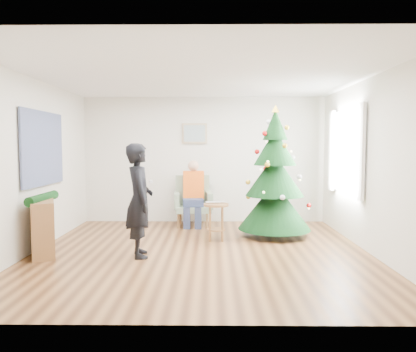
{
  "coord_description": "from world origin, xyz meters",
  "views": [
    {
      "loc": [
        0.17,
        -5.98,
        1.58
      ],
      "look_at": [
        0.1,
        0.6,
        1.1
      ],
      "focal_mm": 35.0,
      "sensor_mm": 36.0,
      "label": 1
    }
  ],
  "objects_px": {
    "stool": "(216,222)",
    "console": "(43,226)",
    "armchair": "(193,207)",
    "christmas_tree": "(275,177)",
    "standing_man": "(139,200)"
  },
  "relations": [
    {
      "from": "stool",
      "to": "console",
      "type": "height_order",
      "value": "console"
    },
    {
      "from": "console",
      "to": "armchair",
      "type": "bearing_deg",
      "value": 23.14
    },
    {
      "from": "christmas_tree",
      "to": "console",
      "type": "relative_size",
      "value": 2.31
    },
    {
      "from": "christmas_tree",
      "to": "stool",
      "type": "height_order",
      "value": "christmas_tree"
    },
    {
      "from": "armchair",
      "to": "console",
      "type": "relative_size",
      "value": 0.99
    },
    {
      "from": "standing_man",
      "to": "console",
      "type": "xyz_separation_m",
      "value": [
        -1.46,
        0.15,
        -0.41
      ]
    },
    {
      "from": "standing_man",
      "to": "armchair",
      "type": "bearing_deg",
      "value": -31.12
    },
    {
      "from": "armchair",
      "to": "standing_man",
      "type": "relative_size",
      "value": 0.61
    },
    {
      "from": "christmas_tree",
      "to": "standing_man",
      "type": "distance_m",
      "value": 2.56
    },
    {
      "from": "armchair",
      "to": "console",
      "type": "xyz_separation_m",
      "value": [
        -2.11,
        -2.15,
        0.03
      ]
    },
    {
      "from": "stool",
      "to": "armchair",
      "type": "relative_size",
      "value": 0.63
    },
    {
      "from": "stool",
      "to": "standing_man",
      "type": "height_order",
      "value": "standing_man"
    },
    {
      "from": "standing_man",
      "to": "christmas_tree",
      "type": "bearing_deg",
      "value": -72.46
    },
    {
      "from": "armchair",
      "to": "standing_man",
      "type": "xyz_separation_m",
      "value": [
        -0.66,
        -2.31,
        0.45
      ]
    },
    {
      "from": "armchair",
      "to": "standing_man",
      "type": "height_order",
      "value": "standing_man"
    }
  ]
}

